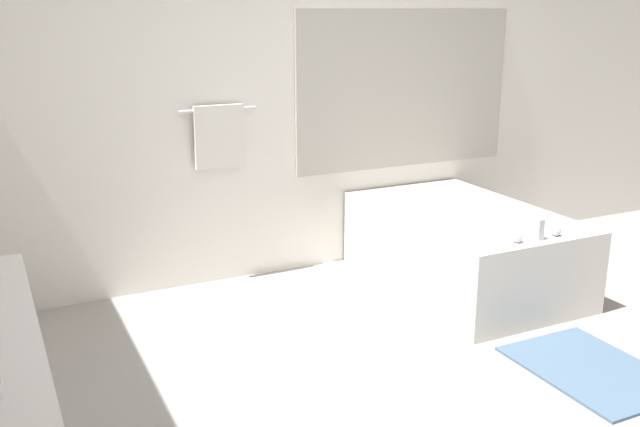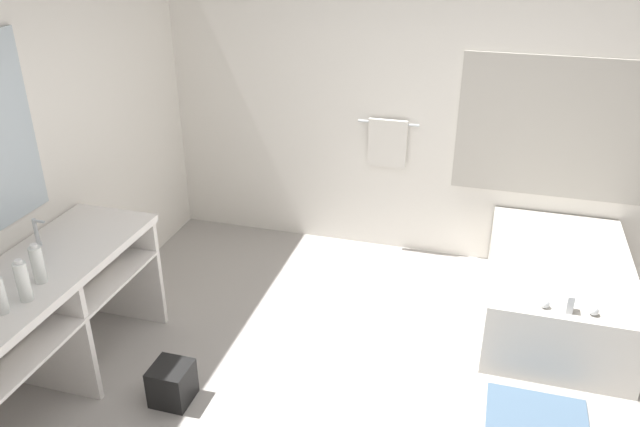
{
  "view_description": "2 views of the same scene",
  "coord_description": "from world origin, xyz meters",
  "px_view_note": "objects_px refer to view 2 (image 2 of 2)",
  "views": [
    {
      "loc": [
        -1.67,
        -2.12,
        1.75
      ],
      "look_at": [
        -0.31,
        0.67,
        0.86
      ],
      "focal_mm": 40.0,
      "sensor_mm": 36.0,
      "label": 1
    },
    {
      "loc": [
        0.5,
        -2.67,
        2.71
      ],
      "look_at": [
        -0.51,
        0.89,
        0.9
      ],
      "focal_mm": 35.0,
      "sensor_mm": 36.0,
      "label": 2
    }
  ],
  "objects_px": {
    "water_bottle_1": "(38,264)",
    "waste_bin": "(172,383)",
    "bathtub": "(556,287)",
    "water_bottle_2": "(23,281)"
  },
  "relations": [
    {
      "from": "bathtub",
      "to": "water_bottle_1",
      "type": "distance_m",
      "value": 3.41
    },
    {
      "from": "water_bottle_2",
      "to": "water_bottle_1",
      "type": "bearing_deg",
      "value": 104.7
    },
    {
      "from": "water_bottle_2",
      "to": "waste_bin",
      "type": "bearing_deg",
      "value": 34.19
    },
    {
      "from": "waste_bin",
      "to": "bathtub",
      "type": "bearing_deg",
      "value": 33.9
    },
    {
      "from": "water_bottle_1",
      "to": "waste_bin",
      "type": "relative_size",
      "value": 0.93
    },
    {
      "from": "waste_bin",
      "to": "water_bottle_1",
      "type": "bearing_deg",
      "value": -161.17
    },
    {
      "from": "bathtub",
      "to": "water_bottle_1",
      "type": "relative_size",
      "value": 6.49
    },
    {
      "from": "bathtub",
      "to": "waste_bin",
      "type": "xyz_separation_m",
      "value": [
        -2.26,
        -1.52,
        -0.15
      ]
    },
    {
      "from": "bathtub",
      "to": "waste_bin",
      "type": "height_order",
      "value": "bathtub"
    },
    {
      "from": "water_bottle_1",
      "to": "waste_bin",
      "type": "xyz_separation_m",
      "value": [
        0.6,
        0.2,
        -0.86
      ]
    }
  ]
}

